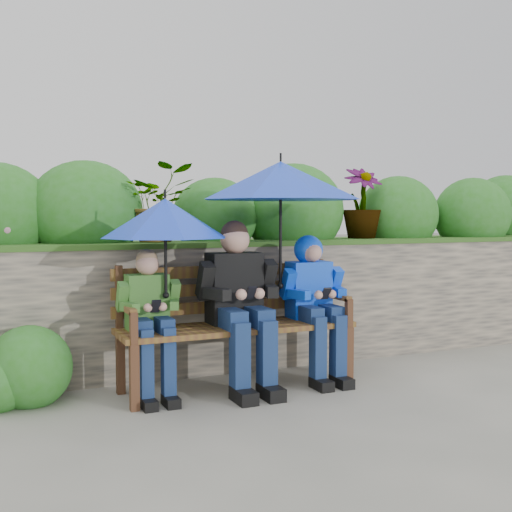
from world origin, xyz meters
name	(u,v)px	position (x,y,z in m)	size (l,w,h in m)	color
ground	(262,391)	(0.00, 0.00, 0.00)	(60.00, 60.00, 0.00)	slate
garden_backdrop	(186,280)	(-0.06, 1.59, 0.64)	(8.00, 2.88, 1.85)	#534F49
park_bench	(233,317)	(-0.13, 0.20, 0.51)	(1.69, 0.50, 0.89)	#4A2D1C
boy_left	(150,314)	(-0.76, 0.13, 0.58)	(0.42, 0.48, 1.01)	#386529
boy_middle	(240,297)	(-0.12, 0.11, 0.66)	(0.56, 0.65, 1.20)	black
boy_right	(314,294)	(0.49, 0.14, 0.65)	(0.47, 0.58, 1.09)	#1225D1
umbrella_left	(165,218)	(-0.66, 0.12, 1.22)	(0.87, 0.87, 0.73)	#1438CC
umbrella_right	(281,181)	(0.23, 0.17, 1.49)	(1.18, 1.18, 0.99)	#1438CC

